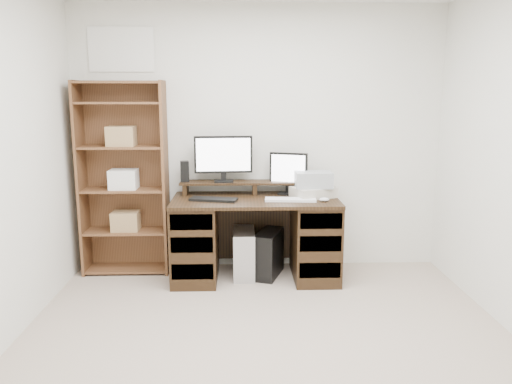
{
  "coord_description": "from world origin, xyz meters",
  "views": [
    {
      "loc": [
        -0.18,
        -2.78,
        1.68
      ],
      "look_at": [
        -0.04,
        1.43,
        0.85
      ],
      "focal_mm": 35.0,
      "sensor_mm": 36.0,
      "label": 1
    }
  ],
  "objects_px": {
    "monitor_wide": "(223,156)",
    "tower_black": "(269,254)",
    "monitor_small": "(288,172)",
    "desk": "(255,237)",
    "printer": "(313,192)",
    "bookshelf": "(124,177)",
    "tower_silver": "(244,253)"
  },
  "relations": [
    {
      "from": "tower_silver",
      "to": "tower_black",
      "type": "distance_m",
      "value": 0.23
    },
    {
      "from": "desk",
      "to": "monitor_wide",
      "type": "xyz_separation_m",
      "value": [
        -0.29,
        0.2,
        0.72
      ]
    },
    {
      "from": "printer",
      "to": "tower_silver",
      "type": "xyz_separation_m",
      "value": [
        -0.64,
        -0.01,
        -0.58
      ]
    },
    {
      "from": "monitor_small",
      "to": "printer",
      "type": "relative_size",
      "value": 1.07
    },
    {
      "from": "monitor_wide",
      "to": "printer",
      "type": "relative_size",
      "value": 1.48
    },
    {
      "from": "monitor_small",
      "to": "desk",
      "type": "bearing_deg",
      "value": -131.08
    },
    {
      "from": "monitor_small",
      "to": "bookshelf",
      "type": "height_order",
      "value": "bookshelf"
    },
    {
      "from": "monitor_wide",
      "to": "printer",
      "type": "bearing_deg",
      "value": -14.21
    },
    {
      "from": "desk",
      "to": "monitor_wide",
      "type": "bearing_deg",
      "value": 145.55
    },
    {
      "from": "desk",
      "to": "tower_silver",
      "type": "xyz_separation_m",
      "value": [
        -0.11,
        0.04,
        -0.17
      ]
    },
    {
      "from": "printer",
      "to": "tower_black",
      "type": "distance_m",
      "value": 0.71
    },
    {
      "from": "tower_black",
      "to": "tower_silver",
      "type": "bearing_deg",
      "value": -162.82
    },
    {
      "from": "tower_silver",
      "to": "bookshelf",
      "type": "bearing_deg",
      "value": 170.84
    },
    {
      "from": "printer",
      "to": "tower_black",
      "type": "height_order",
      "value": "printer"
    },
    {
      "from": "monitor_wide",
      "to": "tower_black",
      "type": "bearing_deg",
      "value": -25.61
    },
    {
      "from": "monitor_wide",
      "to": "tower_silver",
      "type": "height_order",
      "value": "monitor_wide"
    },
    {
      "from": "monitor_wide",
      "to": "tower_silver",
      "type": "bearing_deg",
      "value": -44.58
    },
    {
      "from": "printer",
      "to": "desk",
      "type": "bearing_deg",
      "value": 161.5
    },
    {
      "from": "tower_black",
      "to": "printer",
      "type": "bearing_deg",
      "value": 21.12
    },
    {
      "from": "printer",
      "to": "bookshelf",
      "type": "relative_size",
      "value": 0.2
    },
    {
      "from": "desk",
      "to": "monitor_wide",
      "type": "distance_m",
      "value": 0.8
    },
    {
      "from": "tower_silver",
      "to": "tower_black",
      "type": "relative_size",
      "value": 0.95
    },
    {
      "from": "monitor_wide",
      "to": "tower_black",
      "type": "relative_size",
      "value": 1.17
    },
    {
      "from": "tower_black",
      "to": "bookshelf",
      "type": "xyz_separation_m",
      "value": [
        -1.35,
        0.18,
        0.71
      ]
    },
    {
      "from": "desk",
      "to": "bookshelf",
      "type": "relative_size",
      "value": 0.83
    },
    {
      "from": "desk",
      "to": "monitor_small",
      "type": "height_order",
      "value": "monitor_small"
    },
    {
      "from": "monitor_small",
      "to": "tower_silver",
      "type": "relative_size",
      "value": 0.89
    },
    {
      "from": "desk",
      "to": "tower_black",
      "type": "distance_m",
      "value": 0.22
    },
    {
      "from": "printer",
      "to": "bookshelf",
      "type": "bearing_deg",
      "value": 151.15
    },
    {
      "from": "desk",
      "to": "bookshelf",
      "type": "xyz_separation_m",
      "value": [
        -1.22,
        0.21,
        0.53
      ]
    },
    {
      "from": "desk",
      "to": "monitor_small",
      "type": "distance_m",
      "value": 0.68
    },
    {
      "from": "monitor_wide",
      "to": "bookshelf",
      "type": "xyz_separation_m",
      "value": [
        -0.93,
        0.01,
        -0.19
      ]
    }
  ]
}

